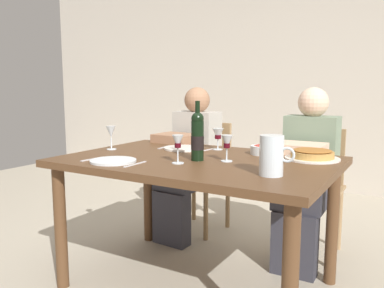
% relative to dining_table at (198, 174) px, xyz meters
% --- Properties ---
extents(ground_plane, '(8.00, 8.00, 0.00)m').
position_rel_dining_table_xyz_m(ground_plane, '(0.00, 0.00, -0.67)').
color(ground_plane, '#B2A893').
extents(back_wall, '(8.00, 0.10, 2.80)m').
position_rel_dining_table_xyz_m(back_wall, '(0.00, 2.67, 0.73)').
color(back_wall, beige).
rests_on(back_wall, ground).
extents(dining_table, '(1.50, 1.00, 0.76)m').
position_rel_dining_table_xyz_m(dining_table, '(0.00, 0.00, 0.00)').
color(dining_table, brown).
rests_on(dining_table, ground).
extents(wine_bottle, '(0.07, 0.07, 0.33)m').
position_rel_dining_table_xyz_m(wine_bottle, '(0.03, -0.05, 0.23)').
color(wine_bottle, black).
rests_on(wine_bottle, dining_table).
extents(water_pitcher, '(0.16, 0.11, 0.19)m').
position_rel_dining_table_xyz_m(water_pitcher, '(0.51, -0.21, 0.17)').
color(water_pitcher, silver).
rests_on(water_pitcher, dining_table).
extents(baked_tart, '(0.30, 0.30, 0.06)m').
position_rel_dining_table_xyz_m(baked_tart, '(0.57, 0.30, 0.12)').
color(baked_tart, white).
rests_on(baked_tart, dining_table).
extents(salad_bowl, '(0.16, 0.16, 0.06)m').
position_rel_dining_table_xyz_m(salad_bowl, '(0.28, 0.32, 0.12)').
color(salad_bowl, silver).
rests_on(salad_bowl, dining_table).
extents(wine_glass_left_diner, '(0.06, 0.06, 0.14)m').
position_rel_dining_table_xyz_m(wine_glass_left_diner, '(0.18, -0.00, 0.19)').
color(wine_glass_left_diner, silver).
rests_on(wine_glass_left_diner, dining_table).
extents(wine_glass_right_diner, '(0.06, 0.06, 0.15)m').
position_rel_dining_table_xyz_m(wine_glass_right_diner, '(-0.02, -0.18, 0.20)').
color(wine_glass_right_diner, silver).
rests_on(wine_glass_right_diner, dining_table).
extents(wine_glass_centre, '(0.06, 0.06, 0.15)m').
position_rel_dining_table_xyz_m(wine_glass_centre, '(-0.64, 0.00, 0.20)').
color(wine_glass_centre, silver).
rests_on(wine_glass_centre, dining_table).
extents(wine_glass_spare, '(0.07, 0.07, 0.14)m').
position_rel_dining_table_xyz_m(wine_glass_spare, '(-0.05, 0.34, 0.19)').
color(wine_glass_spare, silver).
rests_on(wine_glass_spare, dining_table).
extents(dinner_plate_left_setting, '(0.25, 0.25, 0.01)m').
position_rel_dining_table_xyz_m(dinner_plate_left_setting, '(-0.34, -0.33, 0.10)').
color(dinner_plate_left_setting, silver).
rests_on(dinner_plate_left_setting, dining_table).
extents(dinner_plate_right_setting, '(0.26, 0.26, 0.01)m').
position_rel_dining_table_xyz_m(dinner_plate_right_setting, '(-0.25, 0.25, 0.10)').
color(dinner_plate_right_setting, white).
rests_on(dinner_plate_right_setting, dining_table).
extents(fork_left_setting, '(0.03, 0.16, 0.00)m').
position_rel_dining_table_xyz_m(fork_left_setting, '(-0.49, -0.33, 0.09)').
color(fork_left_setting, silver).
rests_on(fork_left_setting, dining_table).
extents(knife_left_setting, '(0.01, 0.18, 0.00)m').
position_rel_dining_table_xyz_m(knife_left_setting, '(-0.19, -0.33, 0.09)').
color(knife_left_setting, silver).
rests_on(knife_left_setting, dining_table).
extents(knife_right_setting, '(0.04, 0.18, 0.00)m').
position_rel_dining_table_xyz_m(knife_right_setting, '(-0.10, 0.25, 0.09)').
color(knife_right_setting, silver).
rests_on(knife_right_setting, dining_table).
extents(spoon_right_setting, '(0.03, 0.16, 0.00)m').
position_rel_dining_table_xyz_m(spoon_right_setting, '(-0.40, 0.25, 0.09)').
color(spoon_right_setting, silver).
rests_on(spoon_right_setting, dining_table).
extents(chair_left, '(0.43, 0.43, 0.87)m').
position_rel_dining_table_xyz_m(chair_left, '(-0.44, 0.90, -0.17)').
color(chair_left, '#9E7A51').
rests_on(chair_left, ground).
extents(diner_left, '(0.35, 0.52, 1.16)m').
position_rel_dining_table_xyz_m(diner_left, '(-0.46, 0.66, -0.05)').
color(diner_left, '#B7B2A8').
rests_on(diner_left, ground).
extents(chair_right, '(0.40, 0.40, 0.87)m').
position_rel_dining_table_xyz_m(chair_right, '(0.45, 0.88, -0.17)').
color(chair_right, '#9E7A51').
rests_on(chair_right, ground).
extents(diner_right, '(0.34, 0.50, 1.16)m').
position_rel_dining_table_xyz_m(diner_right, '(0.45, 0.64, -0.05)').
color(diner_right, gray).
rests_on(diner_right, ground).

